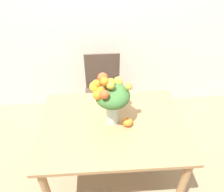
% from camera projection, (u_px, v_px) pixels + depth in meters
% --- Properties ---
extents(ground_plane, '(12.00, 12.00, 0.00)m').
position_uv_depth(ground_plane, '(113.00, 175.00, 2.21)').
color(ground_plane, '#8E7556').
extents(wall_back, '(8.00, 0.06, 2.70)m').
position_uv_depth(wall_back, '(105.00, 2.00, 2.33)').
color(wall_back, silver).
rests_on(wall_back, ground_plane).
extents(dining_table, '(1.17, 0.85, 0.73)m').
position_uv_depth(dining_table, '(113.00, 133.00, 1.83)').
color(dining_table, '#9E754C').
rests_on(dining_table, ground_plane).
extents(flower_vase, '(0.31, 0.29, 0.44)m').
position_uv_depth(flower_vase, '(111.00, 97.00, 1.62)').
color(flower_vase, '#B2CCBC').
rests_on(flower_vase, dining_table).
extents(pumpkin, '(0.08, 0.08, 0.08)m').
position_uv_depth(pumpkin, '(128.00, 122.00, 1.73)').
color(pumpkin, orange).
rests_on(pumpkin, dining_table).
extents(dining_chair_near_window, '(0.42, 0.42, 0.89)m').
position_uv_depth(dining_chair_near_window, '(103.00, 92.00, 2.54)').
color(dining_chair_near_window, '#47382D').
rests_on(dining_chair_near_window, ground_plane).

